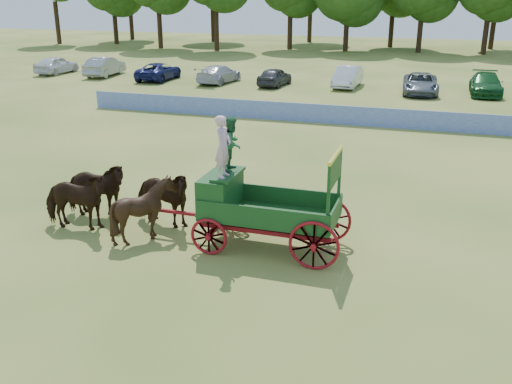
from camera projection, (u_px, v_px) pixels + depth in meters
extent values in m
plane|color=#AA9E4D|center=(175.00, 257.00, 15.97)|extent=(160.00, 160.00, 0.00)
imported|color=#321C0E|center=(75.00, 201.00, 17.52)|extent=(2.34, 1.30, 1.88)
imported|color=#321C0E|center=(95.00, 190.00, 18.51)|extent=(2.36, 1.36, 1.88)
imported|color=#321C0E|center=(145.00, 210.00, 16.83)|extent=(1.94, 1.78, 1.89)
imported|color=#321C0E|center=(162.00, 198.00, 17.81)|extent=(2.36, 1.36, 1.88)
cube|color=maroon|center=(221.00, 222.00, 16.80)|extent=(0.12, 2.00, 0.12)
cube|color=maroon|center=(321.00, 235.00, 15.93)|extent=(0.12, 2.00, 0.12)
cube|color=maroon|center=(264.00, 232.00, 15.83)|extent=(3.80, 0.10, 0.12)
cube|color=maroon|center=(275.00, 218.00, 16.81)|extent=(3.80, 0.10, 0.12)
cube|color=maroon|center=(193.00, 214.00, 17.01)|extent=(2.80, 0.09, 0.09)
cube|color=#16441B|center=(270.00, 216.00, 16.23)|extent=(3.80, 1.80, 0.10)
cube|color=#16441B|center=(261.00, 217.00, 15.34)|extent=(3.80, 0.06, 0.55)
cube|color=#16441B|center=(278.00, 196.00, 16.92)|extent=(3.80, 0.06, 0.55)
cube|color=#16441B|center=(336.00, 214.00, 15.58)|extent=(0.06, 1.80, 0.55)
cube|color=#16441B|center=(220.00, 192.00, 16.48)|extent=(0.85, 1.70, 1.05)
cube|color=#16441B|center=(228.00, 174.00, 16.21)|extent=(0.55, 1.50, 0.08)
cube|color=#16441B|center=(208.00, 197.00, 16.65)|extent=(0.10, 1.60, 0.65)
cube|color=#16441B|center=(214.00, 208.00, 16.70)|extent=(0.55, 1.60, 0.06)
cube|color=#16441B|center=(328.00, 201.00, 14.67)|extent=(0.08, 0.08, 1.80)
cube|color=#16441B|center=(339.00, 182.00, 16.10)|extent=(0.08, 0.08, 1.80)
cube|color=#16441B|center=(335.00, 170.00, 15.18)|extent=(0.07, 1.75, 0.75)
cube|color=gold|center=(336.00, 155.00, 15.05)|extent=(0.08, 1.80, 0.09)
cube|color=gold|center=(333.00, 170.00, 15.20)|extent=(0.02, 1.30, 0.12)
torus|color=maroon|center=(209.00, 237.00, 15.96)|extent=(1.09, 0.09, 1.09)
torus|color=maroon|center=(232.00, 213.00, 17.66)|extent=(1.09, 0.09, 1.09)
torus|color=maroon|center=(314.00, 246.00, 15.04)|extent=(1.39, 0.09, 1.39)
torus|color=maroon|center=(328.00, 220.00, 16.74)|extent=(1.39, 0.09, 1.39)
imported|color=#E1ACC5|center=(223.00, 147.00, 15.60)|extent=(0.41, 0.63, 1.73)
imported|color=#246136|center=(232.00, 144.00, 16.25)|extent=(0.59, 0.75, 1.55)
cube|color=#1E39A5|center=(297.00, 112.00, 32.21)|extent=(26.00, 0.08, 1.05)
imported|color=silver|center=(56.00, 65.00, 50.40)|extent=(1.96, 4.62, 1.56)
imported|color=gray|center=(105.00, 66.00, 49.02)|extent=(2.15, 5.05, 1.62)
imported|color=navy|center=(159.00, 71.00, 46.90)|extent=(2.45, 5.09, 1.40)
imported|color=silver|center=(219.00, 74.00, 45.43)|extent=(2.59, 5.10, 1.42)
imported|color=#333338|center=(275.00, 77.00, 44.02)|extent=(2.02, 4.26, 1.41)
imported|color=silver|center=(348.00, 77.00, 43.41)|extent=(1.79, 4.77, 1.55)
imported|color=slate|center=(420.00, 84.00, 40.69)|extent=(2.74, 5.35, 1.45)
imported|color=#144C1E|center=(486.00, 84.00, 40.31)|extent=(2.14, 5.20, 1.50)
cylinder|color=#382314|center=(57.00, 23.00, 77.49)|extent=(0.60, 0.60, 5.54)
cylinder|color=#382314|center=(115.00, 26.00, 77.26)|extent=(0.60, 0.60, 4.65)
cylinder|color=#382314|center=(160.00, 28.00, 71.88)|extent=(0.60, 0.60, 5.03)
cylinder|color=#382314|center=(216.00, 28.00, 68.96)|extent=(0.60, 0.60, 5.27)
cylinder|color=#382314|center=(290.00, 30.00, 70.68)|extent=(0.60, 0.60, 4.62)
cylinder|color=#382314|center=(346.00, 33.00, 68.27)|extent=(0.60, 0.60, 4.19)
cylinder|color=#382314|center=(420.00, 33.00, 66.90)|extent=(0.60, 0.60, 4.49)
cylinder|color=#382314|center=(485.00, 34.00, 64.80)|extent=(0.60, 0.60, 4.54)
cylinder|color=#382314|center=(131.00, 21.00, 84.19)|extent=(0.60, 0.60, 5.30)
cylinder|color=#382314|center=(213.00, 22.00, 80.77)|extent=(0.60, 0.60, 5.37)
cylinder|color=#382314|center=(310.00, 21.00, 79.90)|extent=(0.60, 0.60, 5.70)
cylinder|color=#382314|center=(391.00, 29.00, 72.94)|extent=(0.60, 0.60, 4.63)
cylinder|color=#382314|center=(493.00, 27.00, 70.42)|extent=(0.60, 0.60, 5.23)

